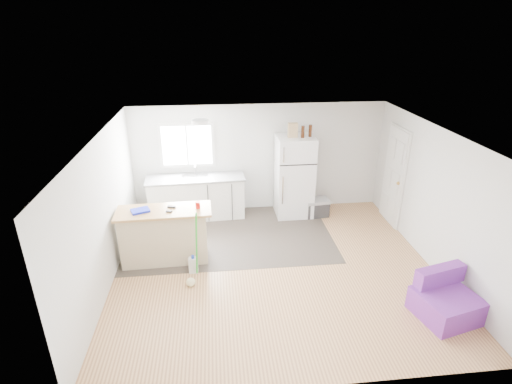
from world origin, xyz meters
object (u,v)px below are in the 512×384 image
(blue_tray, at_px, (140,211))
(cardboard_box, at_px, (293,130))
(bottle_right, at_px, (310,131))
(purple_seat, at_px, (445,301))
(refrigerator, at_px, (294,176))
(kitchen_cabinets, at_px, (197,197))
(cooler, at_px, (316,207))
(cleaner_jug, at_px, (193,265))
(red_cup, at_px, (198,205))
(peninsula, at_px, (165,235))
(mop, at_px, (192,272))
(bottle_left, at_px, (303,132))

(blue_tray, distance_m, cardboard_box, 3.46)
(bottle_right, bearing_deg, purple_seat, -70.01)
(refrigerator, xyz_separation_m, cardboard_box, (-0.08, -0.05, 1.04))
(blue_tray, bearing_deg, kitchen_cabinets, 63.01)
(cooler, relative_size, cleaner_jug, 1.66)
(cooler, xyz_separation_m, cleaner_jug, (-2.63, -1.90, -0.06))
(cleaner_jug, bearing_deg, red_cup, 78.72)
(peninsula, xyz_separation_m, purple_seat, (4.21, -1.92, -0.27))
(mop, relative_size, bottle_right, 5.40)
(purple_seat, bearing_deg, red_cup, 137.82)
(refrigerator, height_order, purple_seat, refrigerator)
(blue_tray, relative_size, cardboard_box, 1.00)
(kitchen_cabinets, relative_size, cleaner_jug, 6.32)
(cooler, height_order, bottle_right, bottle_right)
(cleaner_jug, bearing_deg, kitchen_cabinets, 92.50)
(cooler, bearing_deg, peninsula, -161.22)
(cooler, height_order, bottle_left, bottle_left)
(refrigerator, xyz_separation_m, blue_tray, (-3.00, -1.65, 0.13))
(peninsula, bearing_deg, purple_seat, -26.37)
(blue_tray, bearing_deg, cleaner_jug, -26.63)
(purple_seat, xyz_separation_m, red_cup, (-3.59, 1.94, 0.82))
(blue_tray, distance_m, bottle_left, 3.60)
(kitchen_cabinets, distance_m, purple_seat, 5.18)
(purple_seat, distance_m, blue_tray, 5.02)
(kitchen_cabinets, relative_size, cooler, 3.82)
(refrigerator, bearing_deg, cleaner_jug, -136.14)
(peninsula, distance_m, purple_seat, 4.64)
(cooler, height_order, mop, mop)
(cleaner_jug, height_order, red_cup, red_cup)
(blue_tray, xyz_separation_m, bottle_left, (3.12, 1.55, 0.88))
(red_cup, bearing_deg, blue_tray, -178.26)
(kitchen_cabinets, bearing_deg, cooler, -8.08)
(purple_seat, distance_m, mop, 3.88)
(bottle_left, bearing_deg, red_cup, -144.77)
(refrigerator, height_order, cooler, refrigerator)
(mop, distance_m, bottle_right, 3.79)
(bottle_right, bearing_deg, refrigerator, 171.31)
(kitchen_cabinets, distance_m, cooler, 2.65)
(bottle_left, bearing_deg, mop, -134.24)
(bottle_right, bearing_deg, bottle_left, -160.60)
(cardboard_box, distance_m, bottle_right, 0.37)
(mop, bearing_deg, cooler, 28.06)
(peninsula, distance_m, blue_tray, 0.63)
(bottle_left, bearing_deg, cardboard_box, 165.03)
(red_cup, bearing_deg, mop, -98.13)
(bottle_left, bearing_deg, cleaner_jug, -138.83)
(kitchen_cabinets, height_order, cleaner_jug, kitchen_cabinets)
(kitchen_cabinets, xyz_separation_m, cardboard_box, (2.05, -0.11, 1.46))
(purple_seat, height_order, blue_tray, blue_tray)
(purple_seat, xyz_separation_m, bottle_left, (-1.45, 3.45, 1.66))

